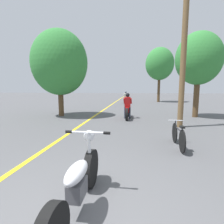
{
  "coord_description": "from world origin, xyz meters",
  "views": [
    {
      "loc": [
        0.87,
        -1.88,
        1.75
      ],
      "look_at": [
        0.03,
        4.26,
        0.9
      ],
      "focal_mm": 28.0,
      "sensor_mm": 36.0,
      "label": 1
    }
  ],
  "objects": [
    {
      "name": "motorcycle_rider_lead",
      "position": [
        0.39,
        8.21,
        0.55
      ],
      "size": [
        0.5,
        2.08,
        1.47
      ],
      "color": "black",
      "rests_on": "ground"
    },
    {
      "name": "roadside_tree_right_far",
      "position": [
        3.71,
        20.92,
        4.7
      ],
      "size": [
        3.46,
        3.11,
        6.72
      ],
      "color": "#513A23",
      "rests_on": "ground"
    },
    {
      "name": "lane_stripe_center",
      "position": [
        -1.7,
        12.26,
        0.0
      ],
      "size": [
        0.14,
        48.0,
        0.01
      ],
      "primitive_type": "cube",
      "color": "yellow",
      "rests_on": "ground"
    },
    {
      "name": "roadside_tree_right_near",
      "position": [
        4.47,
        9.23,
        3.43
      ],
      "size": [
        2.66,
        2.39,
        4.99
      ],
      "color": "#513A23",
      "rests_on": "ground"
    },
    {
      "name": "roadside_tree_left",
      "position": [
        -3.81,
        8.57,
        3.28
      ],
      "size": [
        3.44,
        3.1,
        5.27
      ],
      "color": "#513A23",
      "rests_on": "ground"
    },
    {
      "name": "utility_pole",
      "position": [
        2.86,
        6.23,
        3.33
      ],
      "size": [
        1.1,
        0.24,
        6.48
      ],
      "color": "brown",
      "rests_on": "ground"
    },
    {
      "name": "motorcycle_foreground",
      "position": [
        0.09,
        0.3,
        0.43
      ],
      "size": [
        0.75,
        2.16,
        1.05
      ],
      "color": "black",
      "rests_on": "ground"
    },
    {
      "name": "motorcycle_rider_far",
      "position": [
        -0.26,
        17.74,
        0.52
      ],
      "size": [
        0.5,
        2.07,
        1.38
      ],
      "color": "black",
      "rests_on": "ground"
    },
    {
      "name": "bicycle_parked",
      "position": [
        2.14,
        3.39,
        0.35
      ],
      "size": [
        0.44,
        1.58,
        0.74
      ],
      "color": "black",
      "rests_on": "ground"
    }
  ]
}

